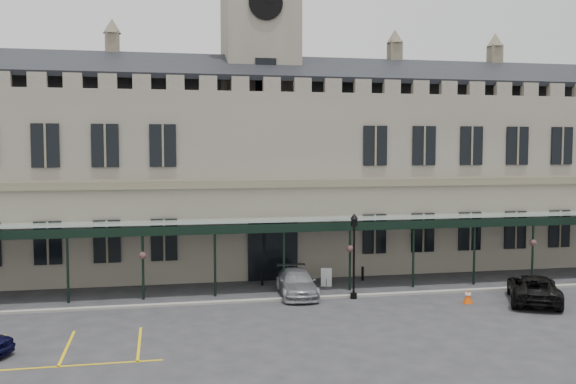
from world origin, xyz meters
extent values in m
plane|color=#2A2A2D|center=(0.00, 0.00, 0.00)|extent=(140.00, 140.00, 0.00)
cube|color=slate|center=(0.00, 16.00, 6.00)|extent=(60.00, 10.00, 12.00)
cube|color=brown|center=(0.00, 10.82, 6.20)|extent=(60.00, 0.35, 0.50)
cube|color=black|center=(0.00, 13.50, 13.80)|extent=(60.00, 4.77, 2.20)
cube|color=black|center=(0.00, 18.50, 13.80)|extent=(60.00, 4.77, 2.20)
cube|color=black|center=(0.00, 10.90, 1.90)|extent=(3.20, 0.18, 3.80)
cube|color=slate|center=(0.00, 16.00, 11.00)|extent=(5.00, 5.00, 22.00)
cylinder|color=silver|center=(0.00, 13.44, 18.00)|extent=(2.20, 0.12, 2.20)
cylinder|color=black|center=(0.00, 13.37, 18.00)|extent=(2.30, 0.04, 2.30)
cube|color=black|center=(0.00, 13.44, 13.00)|extent=(1.40, 0.12, 2.80)
cube|color=#8C9E93|center=(0.00, 9.00, 4.10)|extent=(50.00, 4.00, 0.40)
cube|color=black|center=(0.00, 7.00, 3.85)|extent=(50.00, 0.18, 0.50)
cube|color=gray|center=(0.00, 5.50, 0.06)|extent=(60.00, 0.40, 0.12)
cylinder|color=#332314|center=(8.00, 25.00, 6.00)|extent=(0.70, 0.70, 12.00)
sphere|color=black|center=(8.00, 25.00, 13.00)|extent=(6.00, 6.00, 6.00)
cylinder|color=#332314|center=(24.00, 25.00, 6.00)|extent=(0.70, 0.70, 12.00)
sphere|color=black|center=(24.00, 25.00, 13.00)|extent=(6.00, 6.00, 6.00)
cylinder|color=black|center=(3.59, 5.10, 0.16)|extent=(0.37, 0.37, 0.31)
cylinder|color=black|center=(3.59, 5.10, 2.07)|extent=(0.12, 0.12, 4.15)
cube|color=black|center=(3.59, 5.10, 4.30)|extent=(0.29, 0.29, 0.41)
cone|color=black|center=(3.59, 5.10, 4.67)|extent=(0.46, 0.46, 0.31)
cube|color=#EC4A07|center=(9.37, 2.83, 0.02)|extent=(0.42, 0.42, 0.04)
cone|color=#EC4A07|center=(9.37, 2.83, 0.39)|extent=(0.49, 0.49, 0.78)
cylinder|color=silver|center=(9.37, 2.83, 0.50)|extent=(0.32, 0.32, 0.11)
cylinder|color=black|center=(2.88, 8.44, 0.24)|extent=(0.06, 0.06, 0.47)
cube|color=silver|center=(2.88, 8.44, 0.56)|extent=(0.64, 0.26, 1.13)
cylinder|color=black|center=(-0.91, 9.53, 0.42)|extent=(0.15, 0.15, 0.84)
cylinder|color=black|center=(5.60, 9.67, 0.45)|extent=(0.16, 0.16, 0.89)
imported|color=gray|center=(0.60, 6.47, 0.73)|extent=(2.37, 5.14, 1.46)
imported|color=black|center=(13.00, 2.31, 0.76)|extent=(4.76, 6.06, 1.53)
camera|label=1|loc=(-7.07, -28.99, 8.50)|focal=40.00mm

